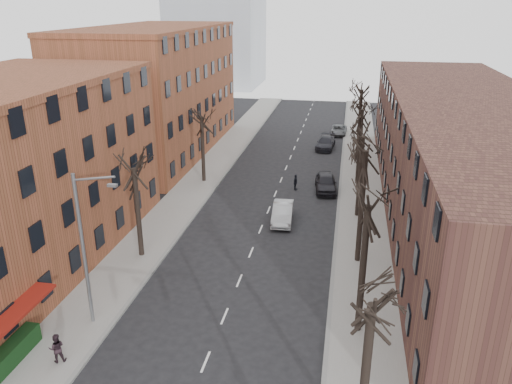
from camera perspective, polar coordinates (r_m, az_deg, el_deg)
The scene contains 19 objects.
sidewalk_left at distance 51.76m, azimuth -6.07°, elevation 1.65°, with size 4.00×90.00×0.15m, color gray.
sidewalk_right at distance 49.77m, azimuth 11.89°, elevation 0.50°, with size 4.00×90.00×0.15m, color gray.
building_left_far at distance 60.87m, azimuth -11.28°, elevation 11.04°, with size 12.00×28.00×14.00m, color brown.
building_right at distance 44.52m, azimuth 22.77°, elevation 3.52°, with size 12.00×50.00×10.00m, color #4F2F25.
awning_left at distance 29.24m, azimuth -25.87°, elevation -17.37°, with size 1.20×7.00×0.15m, color maroon.
tree_right_b at distance 29.31m, azimuth 11.51°, elevation -15.30°, with size 5.20×5.20×10.80m, color black, non-canonical shape.
tree_right_c at distance 36.09m, azimuth 11.47°, elevation -7.82°, with size 5.20×5.20×11.60m, color black, non-canonical shape.
tree_right_d at distance 43.29m, azimuth 11.44°, elevation -2.76°, with size 5.20×5.20×10.00m, color black, non-canonical shape.
tree_right_e at distance 50.73m, azimuth 11.42°, elevation 0.84°, with size 5.20×5.20×10.80m, color black, non-canonical shape.
tree_right_f at distance 58.32m, azimuth 11.41°, elevation 3.51°, with size 5.20×5.20×11.60m, color black, non-canonical shape.
tree_left_a at distance 37.02m, azimuth -12.90°, elevation -7.15°, with size 5.20×5.20×9.50m, color black, non-canonical shape.
tree_left_b at distance 50.77m, azimuth -5.95°, elevation 1.17°, with size 5.20×5.20×9.50m, color black, non-canonical shape.
streetlight at distance 28.23m, azimuth -18.92°, elevation -5.68°, with size 2.45×0.22×9.03m.
silver_sedan at distance 41.30m, azimuth 3.07°, elevation -2.38°, with size 1.61×4.63×1.53m, color #A5A8AB.
parked_car_near at distance 48.35m, azimuth 7.98°, elevation 1.09°, with size 1.95×4.86×1.65m, color black.
parked_car_mid at distance 62.44m, azimuth 7.95°, elevation 5.58°, with size 2.01×4.96×1.44m, color black.
parked_car_far at distance 69.56m, azimuth 9.44°, elevation 7.00°, with size 2.02×4.38×1.22m, color #595D60.
pedestrian_b at distance 27.93m, azimuth -21.82°, elevation -16.23°, with size 0.77×0.60×1.59m, color black.
pedestrian_crossing at distance 48.23m, azimuth 4.53°, elevation 1.12°, with size 0.91×0.38×1.55m, color black.
Camera 1 is at (6.29, -11.72, 17.17)m, focal length 35.00 mm.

